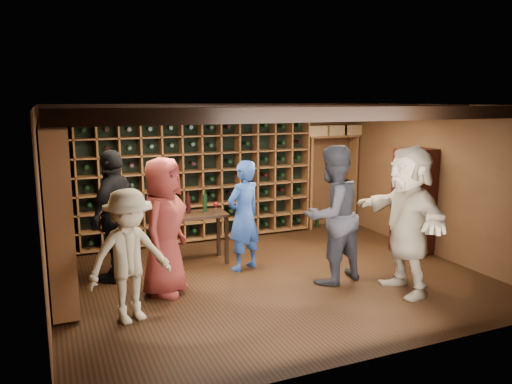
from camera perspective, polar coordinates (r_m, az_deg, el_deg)
name	(u,v)px	position (r m, az deg, el deg)	size (l,w,h in m)	color
ground	(271,278)	(7.42, 1.76, -9.80)	(6.00, 6.00, 0.00)	black
room_shell	(271,111)	(7.00, 1.70, 9.25)	(6.00, 6.00, 6.00)	#54341C
wine_rack_back	(191,180)	(9.08, -7.40, 1.42)	(4.65, 0.30, 2.20)	brown
wine_rack_left	(57,206)	(7.28, -21.81, -1.53)	(0.30, 2.65, 2.20)	brown
crate_shelf	(332,150)	(10.19, 8.70, 4.75)	(1.20, 0.32, 2.07)	brown
display_cabinet	(413,203)	(8.78, 17.54, -1.26)	(0.55, 0.50, 1.75)	black
man_blue_shirt	(244,216)	(7.56, -1.41, -2.72)	(0.62, 0.40, 1.69)	navy
man_grey_suit	(332,215)	(7.09, 8.66, -2.60)	(0.95, 0.74, 1.96)	black
guest_red_floral	(164,227)	(6.71, -10.51, -3.92)	(0.90, 0.59, 1.85)	maroon
guest_woman_black	(116,216)	(7.37, -15.75, -2.64)	(1.11, 0.46, 1.90)	black
guest_khaki	(129,256)	(6.00, -14.27, -7.12)	(1.02, 0.59, 1.58)	#9C8E6C
guest_beige	(408,220)	(6.94, 16.94, -3.07)	(1.85, 0.59, 2.00)	tan
tasting_table	(192,219)	(7.92, -7.33, -3.07)	(1.09, 0.57, 1.09)	black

